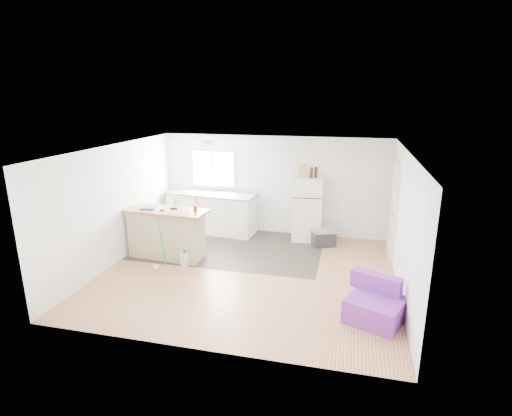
{
  "coord_description": "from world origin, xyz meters",
  "views": [
    {
      "loc": [
        1.82,
        -6.87,
        3.33
      ],
      "look_at": [
        -0.01,
        0.7,
        1.12
      ],
      "focal_mm": 28.0,
      "sensor_mm": 36.0,
      "label": 1
    }
  ],
  "objects_px": {
    "peninsula": "(167,233)",
    "cooler": "(324,237)",
    "refrigerator": "(307,209)",
    "blue_tray": "(149,208)",
    "kitchen_cabinets": "(212,212)",
    "cleaner_jug": "(185,259)",
    "bottle_left": "(311,173)",
    "purple_seat": "(375,305)",
    "cardboard_box": "(303,171)",
    "red_cup": "(195,208)",
    "bottle_right": "(316,172)",
    "mop": "(157,259)"
  },
  "relations": [
    {
      "from": "red_cup",
      "to": "blue_tray",
      "type": "relative_size",
      "value": 0.4
    },
    {
      "from": "red_cup",
      "to": "cardboard_box",
      "type": "bearing_deg",
      "value": 41.17
    },
    {
      "from": "kitchen_cabinets",
      "to": "peninsula",
      "type": "xyz_separation_m",
      "value": [
        -0.37,
        -1.76,
        0.02
      ]
    },
    {
      "from": "cooler",
      "to": "bottle_right",
      "type": "xyz_separation_m",
      "value": [
        -0.26,
        0.31,
        1.43
      ]
    },
    {
      "from": "cardboard_box",
      "to": "bottle_right",
      "type": "xyz_separation_m",
      "value": [
        0.3,
        -0.02,
        -0.02
      ]
    },
    {
      "from": "kitchen_cabinets",
      "to": "cleaner_jug",
      "type": "distance_m",
      "value": 2.15
    },
    {
      "from": "purple_seat",
      "to": "cardboard_box",
      "type": "bearing_deg",
      "value": 137.8
    },
    {
      "from": "cooler",
      "to": "mop",
      "type": "distance_m",
      "value": 3.72
    },
    {
      "from": "cardboard_box",
      "to": "bottle_right",
      "type": "relative_size",
      "value": 1.2
    },
    {
      "from": "blue_tray",
      "to": "bottle_left",
      "type": "bearing_deg",
      "value": 28.32
    },
    {
      "from": "bottle_left",
      "to": "purple_seat",
      "type": "bearing_deg",
      "value": -67.03
    },
    {
      "from": "blue_tray",
      "to": "bottle_left",
      "type": "xyz_separation_m",
      "value": [
        3.18,
        1.71,
        0.57
      ]
    },
    {
      "from": "cardboard_box",
      "to": "bottle_left",
      "type": "relative_size",
      "value": 1.2
    },
    {
      "from": "cooler",
      "to": "blue_tray",
      "type": "xyz_separation_m",
      "value": [
        -3.53,
        -1.46,
        0.86
      ]
    },
    {
      "from": "mop",
      "to": "cardboard_box",
      "type": "height_order",
      "value": "cardboard_box"
    },
    {
      "from": "kitchen_cabinets",
      "to": "mop",
      "type": "xyz_separation_m",
      "value": [
        -0.27,
        -2.42,
        -0.28
      ]
    },
    {
      "from": "purple_seat",
      "to": "bottle_left",
      "type": "height_order",
      "value": "bottle_left"
    },
    {
      "from": "peninsula",
      "to": "blue_tray",
      "type": "bearing_deg",
      "value": -171.24
    },
    {
      "from": "purple_seat",
      "to": "bottle_right",
      "type": "xyz_separation_m",
      "value": [
        -1.27,
        3.28,
        1.4
      ]
    },
    {
      "from": "kitchen_cabinets",
      "to": "cleaner_jug",
      "type": "bearing_deg",
      "value": -79.4
    },
    {
      "from": "cooler",
      "to": "blue_tray",
      "type": "relative_size",
      "value": 2.07
    },
    {
      "from": "bottle_left",
      "to": "red_cup",
      "type": "bearing_deg",
      "value": -142.97
    },
    {
      "from": "peninsula",
      "to": "cooler",
      "type": "distance_m",
      "value": 3.5
    },
    {
      "from": "purple_seat",
      "to": "bottle_left",
      "type": "bearing_deg",
      "value": 135.3
    },
    {
      "from": "cooler",
      "to": "cleaner_jug",
      "type": "height_order",
      "value": "cooler"
    },
    {
      "from": "refrigerator",
      "to": "cleaner_jug",
      "type": "relative_size",
      "value": 4.52
    },
    {
      "from": "refrigerator",
      "to": "red_cup",
      "type": "height_order",
      "value": "refrigerator"
    },
    {
      "from": "bottle_right",
      "to": "red_cup",
      "type": "bearing_deg",
      "value": -143.14
    },
    {
      "from": "mop",
      "to": "blue_tray",
      "type": "xyz_separation_m",
      "value": [
        -0.46,
        0.63,
        0.83
      ]
    },
    {
      "from": "peninsula",
      "to": "bottle_left",
      "type": "distance_m",
      "value": 3.47
    },
    {
      "from": "refrigerator",
      "to": "cardboard_box",
      "type": "bearing_deg",
      "value": -179.15
    },
    {
      "from": "cleaner_jug",
      "to": "cardboard_box",
      "type": "bearing_deg",
      "value": 50.77
    },
    {
      "from": "cooler",
      "to": "bottle_right",
      "type": "bearing_deg",
      "value": 108.45
    },
    {
      "from": "peninsula",
      "to": "red_cup",
      "type": "xyz_separation_m",
      "value": [
        0.65,
        0.05,
        0.58
      ]
    },
    {
      "from": "refrigerator",
      "to": "mop",
      "type": "xyz_separation_m",
      "value": [
        -2.64,
        -2.44,
        -0.52
      ]
    },
    {
      "from": "kitchen_cabinets",
      "to": "purple_seat",
      "type": "relative_size",
      "value": 2.28
    },
    {
      "from": "cardboard_box",
      "to": "cooler",
      "type": "bearing_deg",
      "value": -30.13
    },
    {
      "from": "refrigerator",
      "to": "purple_seat",
      "type": "height_order",
      "value": "refrigerator"
    },
    {
      "from": "cleaner_jug",
      "to": "bottle_right",
      "type": "bearing_deg",
      "value": 46.63
    },
    {
      "from": "kitchen_cabinets",
      "to": "purple_seat",
      "type": "height_order",
      "value": "kitchen_cabinets"
    },
    {
      "from": "bottle_left",
      "to": "mop",
      "type": "bearing_deg",
      "value": -139.19
    },
    {
      "from": "refrigerator",
      "to": "blue_tray",
      "type": "distance_m",
      "value": 3.6
    },
    {
      "from": "cardboard_box",
      "to": "cleaner_jug",
      "type": "bearing_deg",
      "value": -134.32
    },
    {
      "from": "refrigerator",
      "to": "cardboard_box",
      "type": "distance_m",
      "value": 0.92
    },
    {
      "from": "kitchen_cabinets",
      "to": "refrigerator",
      "type": "height_order",
      "value": "refrigerator"
    },
    {
      "from": "red_cup",
      "to": "blue_tray",
      "type": "bearing_deg",
      "value": -175.75
    },
    {
      "from": "refrigerator",
      "to": "cooler",
      "type": "height_order",
      "value": "refrigerator"
    },
    {
      "from": "mop",
      "to": "red_cup",
      "type": "xyz_separation_m",
      "value": [
        0.55,
        0.71,
        0.87
      ]
    },
    {
      "from": "cleaner_jug",
      "to": "peninsula",
      "type": "bearing_deg",
      "value": 152.27
    },
    {
      "from": "mop",
      "to": "bottle_right",
      "type": "relative_size",
      "value": 4.69
    }
  ]
}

